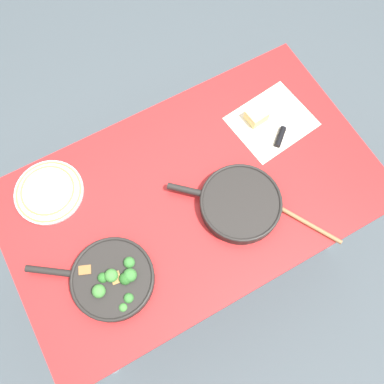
{
  "coord_description": "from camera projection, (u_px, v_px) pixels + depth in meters",
  "views": [
    {
      "loc": [
        0.27,
        0.49,
        2.21
      ],
      "look_at": [
        0.0,
        0.0,
        0.78
      ],
      "focal_mm": 40.0,
      "sensor_mm": 36.0,
      "label": 1
    }
  ],
  "objects": [
    {
      "name": "grater_knife",
      "position": [
        283.0,
        129.0,
        1.64
      ],
      "size": [
        0.2,
        0.17,
        0.02
      ],
      "rotation": [
        0.0,
        0.0,
        3.83
      ],
      "color": "silver",
      "rests_on": "dining_table_red"
    },
    {
      "name": "dining_table_red",
      "position": [
        192.0,
        202.0,
        1.63
      ],
      "size": [
        1.36,
        0.81,
        0.76
      ],
      "color": "red",
      "rests_on": "ground_plane"
    },
    {
      "name": "dinner_plate_stack",
      "position": [
        48.0,
        191.0,
        1.55
      ],
      "size": [
        0.25,
        0.25,
        0.03
      ],
      "color": "white",
      "rests_on": "dining_table_red"
    },
    {
      "name": "ground_plane",
      "position": [
        192.0,
        246.0,
        2.27
      ],
      "size": [
        14.0,
        14.0,
        0.0
      ],
      "primitive_type": "plane",
      "color": "#424C51"
    },
    {
      "name": "cheese_block",
      "position": [
        256.0,
        116.0,
        1.65
      ],
      "size": [
        0.08,
        0.07,
        0.05
      ],
      "color": "#EFD67A",
      "rests_on": "dining_table_red"
    },
    {
      "name": "parchment_sheet",
      "position": [
        272.0,
        121.0,
        1.67
      ],
      "size": [
        0.32,
        0.28,
        0.0
      ],
      "color": "beige",
      "rests_on": "dining_table_red"
    },
    {
      "name": "wooden_spoon",
      "position": [
        284.0,
        210.0,
        1.52
      ],
      "size": [
        0.2,
        0.33,
        0.02
      ],
      "rotation": [
        0.0,
        0.0,
        5.22
      ],
      "color": "#996B42",
      "rests_on": "dining_table_red"
    },
    {
      "name": "skillet_broccoli",
      "position": [
        112.0,
        279.0,
        1.42
      ],
      "size": [
        0.39,
        0.32,
        0.07
      ],
      "rotation": [
        0.0,
        0.0,
        5.66
      ],
      "color": "black",
      "rests_on": "dining_table_red"
    },
    {
      "name": "skillet_eggs",
      "position": [
        240.0,
        203.0,
        1.51
      ],
      "size": [
        0.35,
        0.34,
        0.05
      ],
      "rotation": [
        0.0,
        0.0,
        5.53
      ],
      "color": "black",
      "rests_on": "dining_table_red"
    }
  ]
}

